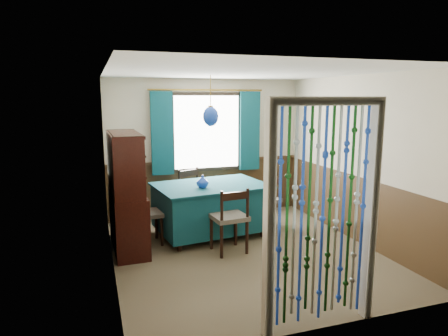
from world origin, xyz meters
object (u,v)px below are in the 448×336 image
object	(u,v)px
chair_left	(146,214)
bowl_shelf	(131,170)
sideboard	(127,209)
pendant_lamp	(211,116)
chair_right	(266,200)
vase_sideboard	(129,182)
vase_table	(203,182)
chair_far	(194,194)
dining_table	(211,206)
chair_near	(230,218)

from	to	relation	value
chair_left	bowl_shelf	world-z (taller)	bowl_shelf
sideboard	pendant_lamp	size ratio (longest dim) A/B	2.20
chair_right	vase_sideboard	size ratio (longest dim) A/B	4.68
vase_sideboard	bowl_shelf	bearing A→B (deg)	-90.00
sideboard	vase_sideboard	xyz separation A→B (m)	(0.06, 0.23, 0.35)
chair_left	pendant_lamp	distance (m)	1.77
pendant_lamp	vase_table	size ratio (longest dim) A/B	4.32
chair_left	pendant_lamp	size ratio (longest dim) A/B	1.12
chair_far	dining_table	bearing A→B (deg)	75.51
dining_table	chair_far	distance (m)	0.73
chair_near	chair_left	size ratio (longest dim) A/B	1.10
chair_left	sideboard	distance (m)	0.31
sideboard	vase_table	world-z (taller)	sideboard
vase_table	chair_left	bearing A→B (deg)	174.68
vase_sideboard	chair_far	bearing A→B (deg)	28.94
dining_table	sideboard	bearing A→B (deg)	179.07
chair_near	bowl_shelf	distance (m)	1.53
chair_near	chair_far	bearing A→B (deg)	89.71
chair_left	vase_table	world-z (taller)	vase_table
dining_table	bowl_shelf	bearing A→B (deg)	-172.14
chair_near	dining_table	bearing A→B (deg)	87.54
chair_far	bowl_shelf	size ratio (longest dim) A/B	4.03
dining_table	bowl_shelf	xyz separation A→B (m)	(-1.25, -0.34, 0.71)
chair_near	chair_far	world-z (taller)	chair_near
chair_left	pendant_lamp	bearing A→B (deg)	89.62
chair_right	chair_far	bearing A→B (deg)	40.80
vase_sideboard	vase_table	bearing A→B (deg)	-13.38
vase_sideboard	dining_table	bearing A→B (deg)	-4.05
chair_left	chair_far	bearing A→B (deg)	125.70
chair_near	sideboard	world-z (taller)	sideboard
chair_far	chair_near	bearing A→B (deg)	73.19
dining_table	chair_right	size ratio (longest dim) A/B	2.09
chair_far	bowl_shelf	bearing A→B (deg)	20.73
chair_left	pendant_lamp	world-z (taller)	pendant_lamp
chair_near	vase_sideboard	world-z (taller)	vase_sideboard
chair_near	chair_far	xyz separation A→B (m)	(-0.14, 1.51, -0.00)
dining_table	chair_near	world-z (taller)	chair_near
chair_far	bowl_shelf	distance (m)	1.71
pendant_lamp	vase_table	bearing A→B (deg)	-137.81
chair_left	bowl_shelf	distance (m)	0.79
chair_left	sideboard	bearing A→B (deg)	-82.62
chair_right	pendant_lamp	size ratio (longest dim) A/B	1.15
sideboard	pendant_lamp	distance (m)	1.85
chair_far	bowl_shelf	world-z (taller)	bowl_shelf
chair_right	vase_table	world-z (taller)	vase_table
chair_near	pendant_lamp	world-z (taller)	pendant_lamp
pendant_lamp	vase_sideboard	xyz separation A→B (m)	(-1.25, 0.09, -0.95)
dining_table	chair_right	distance (m)	1.00
pendant_lamp	vase_sideboard	distance (m)	1.57
pendant_lamp	chair_left	bearing A→B (deg)	-175.27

